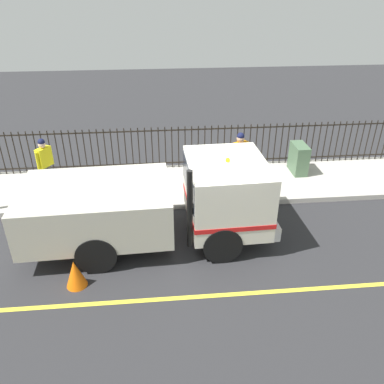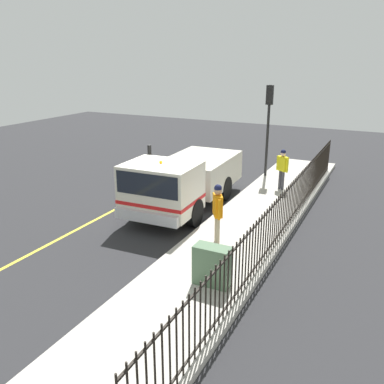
{
  "view_description": "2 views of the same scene",
  "coord_description": "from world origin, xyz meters",
  "px_view_note": "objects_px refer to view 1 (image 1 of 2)",
  "views": [
    {
      "loc": [
        -8.4,
        1.07,
        6.08
      ],
      "look_at": [
        0.3,
        0.24,
        1.25
      ],
      "focal_mm": 36.23,
      "sensor_mm": 36.0,
      "label": 1
    },
    {
      "loc": [
        6.91,
        -11.97,
        5.5
      ],
      "look_at": [
        1.11,
        -0.3,
        1.21
      ],
      "focal_mm": 38.61,
      "sensor_mm": 36.0,
      "label": 2
    }
  ],
  "objects_px": {
    "utility_cabinet": "(299,159)",
    "traffic_cone": "(75,274)",
    "worker_standing": "(240,154)",
    "pedestrian_distant": "(45,159)",
    "work_truck": "(166,199)"
  },
  "relations": [
    {
      "from": "worker_standing",
      "to": "utility_cabinet",
      "type": "distance_m",
      "value": 2.49
    },
    {
      "from": "pedestrian_distant",
      "to": "traffic_cone",
      "type": "bearing_deg",
      "value": -128.94
    },
    {
      "from": "work_truck",
      "to": "utility_cabinet",
      "type": "distance_m",
      "value": 5.72
    },
    {
      "from": "work_truck",
      "to": "pedestrian_distant",
      "type": "distance_m",
      "value": 4.61
    },
    {
      "from": "pedestrian_distant",
      "to": "traffic_cone",
      "type": "xyz_separation_m",
      "value": [
        -4.44,
        -1.53,
        -0.88
      ]
    },
    {
      "from": "worker_standing",
      "to": "traffic_cone",
      "type": "height_order",
      "value": "worker_standing"
    },
    {
      "from": "worker_standing",
      "to": "pedestrian_distant",
      "type": "height_order",
      "value": "worker_standing"
    },
    {
      "from": "worker_standing",
      "to": "traffic_cone",
      "type": "bearing_deg",
      "value": 10.92
    },
    {
      "from": "work_truck",
      "to": "pedestrian_distant",
      "type": "relative_size",
      "value": 3.69
    },
    {
      "from": "worker_standing",
      "to": "pedestrian_distant",
      "type": "xyz_separation_m",
      "value": [
        0.36,
        6.02,
        -0.07
      ]
    },
    {
      "from": "pedestrian_distant",
      "to": "traffic_cone",
      "type": "distance_m",
      "value": 4.78
    },
    {
      "from": "utility_cabinet",
      "to": "work_truck",
      "type": "bearing_deg",
      "value": 125.32
    },
    {
      "from": "utility_cabinet",
      "to": "traffic_cone",
      "type": "height_order",
      "value": "utility_cabinet"
    },
    {
      "from": "work_truck",
      "to": "utility_cabinet",
      "type": "height_order",
      "value": "work_truck"
    },
    {
      "from": "work_truck",
      "to": "worker_standing",
      "type": "distance_m",
      "value": 3.42
    }
  ]
}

